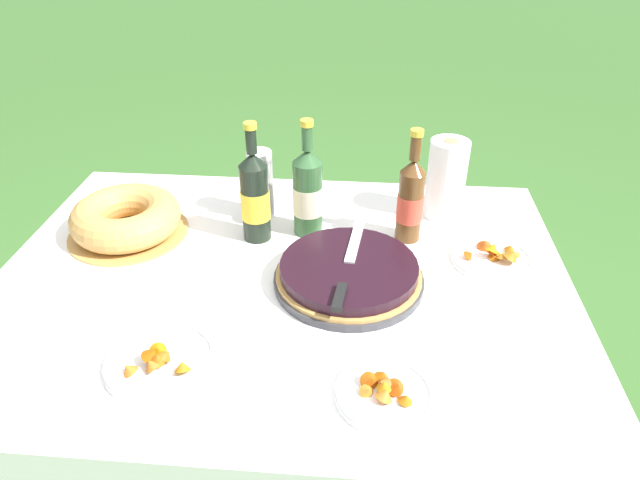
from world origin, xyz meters
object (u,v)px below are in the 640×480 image
bundt_cake (126,218)px  cup_stack (261,184)px  cider_bottle_green (308,192)px  cider_bottle_amber (411,200)px  juice_bottle_red (255,197)px  snack_plate_near (492,257)px  berry_tart (349,274)px  serving_knife (347,269)px  snack_plate_left (384,392)px  paper_towel_roll (446,179)px  snack_plate_right (159,360)px

bundt_cake → cup_stack: (0.35, 0.14, 0.05)m
cider_bottle_green → cider_bottle_amber: size_ratio=1.04×
juice_bottle_red → snack_plate_near: juice_bottle_red is taller
berry_tart → serving_knife: 0.05m
bundt_cake → snack_plate_left: size_ratio=1.71×
berry_tart → bundt_cake: (-0.62, 0.18, 0.02)m
berry_tart → paper_towel_roll: bearing=54.1°
cider_bottle_green → juice_bottle_red: bearing=-163.1°
cider_bottle_amber → snack_plate_near: bearing=-23.6°
bundt_cake → cup_stack: 0.38m
cup_stack → snack_plate_left: (0.35, -0.67, -0.09)m
snack_plate_right → berry_tart: bearing=39.6°
cup_stack → snack_plate_near: cup_stack is taller
cider_bottle_amber → snack_plate_left: 0.59m
juice_bottle_red → paper_towel_roll: size_ratio=1.43×
serving_knife → juice_bottle_red: (-0.26, 0.22, 0.06)m
cider_bottle_amber → snack_plate_right: (-0.53, -0.53, -0.11)m
cider_bottle_green → snack_plate_left: bearing=-70.7°
serving_knife → snack_plate_near: serving_knife is taller
cider_bottle_amber → juice_bottle_red: (-0.41, -0.03, 0.01)m
snack_plate_right → snack_plate_near: bearing=30.6°
snack_plate_near → snack_plate_right: (-0.74, -0.44, -0.00)m
paper_towel_roll → snack_plate_near: bearing=-65.2°
cider_bottle_amber → juice_bottle_red: bearing=-175.7°
serving_knife → paper_towel_roll: size_ratio=1.61×
serving_knife → snack_plate_left: size_ratio=1.95×
cider_bottle_green → snack_plate_near: (0.49, -0.10, -0.11)m
berry_tart → cider_bottle_amber: cider_bottle_amber is taller
snack_plate_near → cup_stack: bearing=163.6°
cider_bottle_green → cider_bottle_amber: (0.28, -0.01, -0.00)m
snack_plate_near → snack_plate_left: (-0.28, -0.48, -0.00)m
berry_tart → serving_knife: size_ratio=0.98×
cider_bottle_green → paper_towel_roll: bearing=18.4°
serving_knife → bundt_cake: 0.65m
snack_plate_near → paper_towel_roll: (-0.11, 0.23, 0.10)m
berry_tart → bundt_cake: 0.65m
cider_bottle_amber → snack_plate_left: bearing=-96.9°
serving_knife → paper_towel_roll: paper_towel_roll is taller
berry_tart → snack_plate_right: snack_plate_right is taller
cup_stack → paper_towel_roll: size_ratio=0.87×
snack_plate_near → paper_towel_roll: bearing=114.8°
berry_tart → cider_bottle_amber: 0.28m
juice_bottle_red → paper_towel_roll: juice_bottle_red is taller
bundt_cake → paper_towel_roll: (0.88, 0.18, 0.07)m
cider_bottle_amber → juice_bottle_red: juice_bottle_red is taller
cup_stack → snack_plate_left: 0.76m
serving_knife → bundt_cake: (-0.62, 0.21, -0.01)m
juice_bottle_red → snack_plate_near: (0.63, -0.06, -0.11)m
snack_plate_left → serving_knife: bearing=104.8°
serving_knife → berry_tart: bearing=-0.0°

